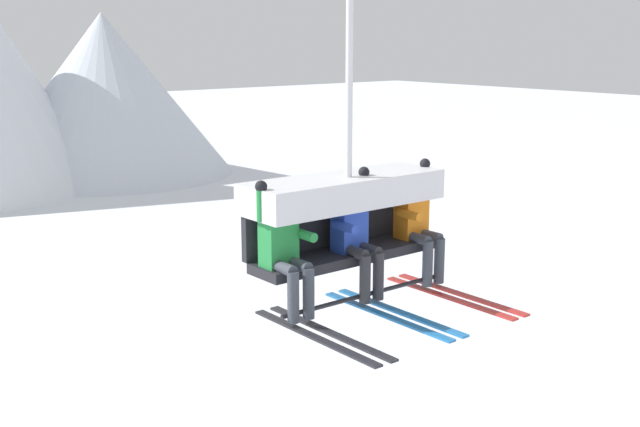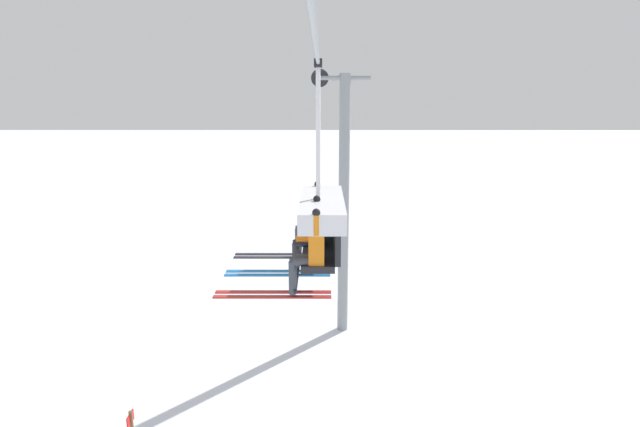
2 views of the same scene
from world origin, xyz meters
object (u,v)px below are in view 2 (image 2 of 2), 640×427
Objects in this scene: skier_blue at (309,233)px; skier_green at (311,219)px; chairlift_chair at (323,215)px; skier_orange at (308,250)px; lift_tower_near at (343,202)px.

skier_green is at bearing 180.00° from skier_blue.
skier_orange is (0.88, -0.21, -0.29)m from chairlift_chair.
lift_tower_near is 8.86m from chairlift_chair.
chairlift_chair is 0.36m from skier_blue.
skier_orange is at bearing -13.72° from chairlift_chair.
chairlift_chair reaches higher than skier_green.
skier_green is 1.00× the size of skier_blue.
skier_green and skier_orange have the same top height.
skier_blue is (0.88, 0.00, 0.00)m from skier_green.
lift_tower_near is 7.97m from skier_green.
chairlift_chair reaches higher than skier_blue.
skier_blue is at bearing 180.00° from skier_orange.
skier_blue is at bearing -6.08° from lift_tower_near.
skier_blue is 0.87m from skier_orange.
lift_tower_near is 5.25× the size of skier_orange.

